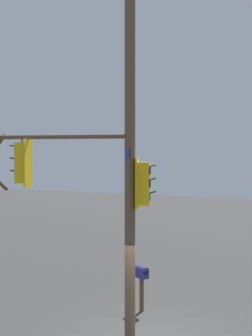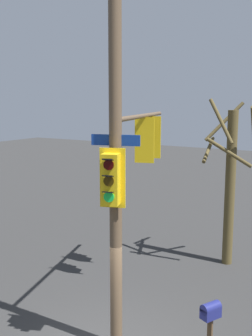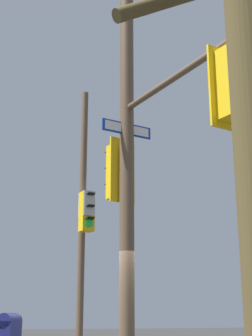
{
  "view_description": "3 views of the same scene",
  "coord_description": "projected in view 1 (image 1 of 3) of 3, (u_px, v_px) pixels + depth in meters",
  "views": [
    {
      "loc": [
        4.74,
        -10.54,
        4.84
      ],
      "look_at": [
        -0.35,
        -0.41,
        4.52
      ],
      "focal_mm": 48.25,
      "sensor_mm": 36.0,
      "label": 1
    },
    {
      "loc": [
        6.75,
        4.53,
        5.74
      ],
      "look_at": [
        0.01,
        0.49,
        4.4
      ],
      "focal_mm": 42.16,
      "sensor_mm": 36.0,
      "label": 2
    },
    {
      "loc": [
        -9.36,
        2.42,
        1.4
      ],
      "look_at": [
        -0.32,
        -0.05,
        4.13
      ],
      "focal_mm": 53.52,
      "sensor_mm": 36.0,
      "label": 3
    }
  ],
  "objects": [
    {
      "name": "main_signal_pole_assembly",
      "position": [
        96.0,
        148.0,
        11.75
      ],
      "size": [
        6.01,
        3.65,
        9.85
      ],
      "rotation": [
        0.0,
        0.0,
        3.41
      ],
      "color": "brown",
      "rests_on": "ground"
    },
    {
      "name": "mailbox",
      "position": [
        142.0,
        276.0,
        13.92
      ],
      "size": [
        0.5,
        0.41,
        1.41
      ],
      "rotation": [
        0.0,
        0.0,
        1.1
      ],
      "color": "#4C3823",
      "rests_on": "ground"
    }
  ]
}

